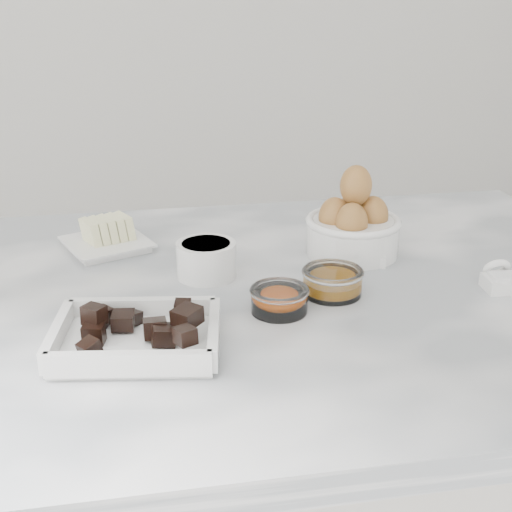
{
  "coord_description": "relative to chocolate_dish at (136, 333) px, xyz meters",
  "views": [
    {
      "loc": [
        -0.15,
        -0.9,
        1.36
      ],
      "look_at": [
        0.02,
        0.03,
        0.98
      ],
      "focal_mm": 50.0,
      "sensor_mm": 36.0,
      "label": 1
    }
  ],
  "objects": [
    {
      "name": "marble_slab",
      "position": [
        0.16,
        0.14,
        -0.04
      ],
      "size": [
        1.2,
        0.8,
        0.04
      ],
      "primitive_type": "cube",
      "color": "silver",
      "rests_on": "cabinet"
    },
    {
      "name": "chocolate_dish",
      "position": [
        0.0,
        0.0,
        0.0
      ],
      "size": [
        0.22,
        0.18,
        0.05
      ],
      "color": "white",
      "rests_on": "marble_slab"
    },
    {
      "name": "butter_plate",
      "position": [
        -0.04,
        0.35,
        -0.0
      ],
      "size": [
        0.16,
        0.16,
        0.05
      ],
      "color": "white",
      "rests_on": "marble_slab"
    },
    {
      "name": "sugar_ramekin",
      "position": [
        0.11,
        0.2,
        0.01
      ],
      "size": [
        0.09,
        0.09,
        0.05
      ],
      "color": "white",
      "rests_on": "marble_slab"
    },
    {
      "name": "egg_bowl",
      "position": [
        0.35,
        0.25,
        0.02
      ],
      "size": [
        0.15,
        0.15,
        0.14
      ],
      "color": "white",
      "rests_on": "marble_slab"
    },
    {
      "name": "honey_bowl",
      "position": [
        0.27,
        0.11,
        -0.0
      ],
      "size": [
        0.09,
        0.09,
        0.04
      ],
      "color": "white",
      "rests_on": "marble_slab"
    },
    {
      "name": "zest_bowl",
      "position": [
        0.19,
        0.07,
        -0.0
      ],
      "size": [
        0.08,
        0.08,
        0.03
      ],
      "color": "white",
      "rests_on": "marble_slab"
    },
    {
      "name": "vanilla_spoon",
      "position": [
        0.36,
        0.21,
        -0.01
      ],
      "size": [
        0.06,
        0.07,
        0.04
      ],
      "color": "white",
      "rests_on": "marble_slab"
    },
    {
      "name": "salt_spoon",
      "position": [
        0.52,
        0.09,
        -0.01
      ],
      "size": [
        0.06,
        0.07,
        0.04
      ],
      "color": "white",
      "rests_on": "marble_slab"
    }
  ]
}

